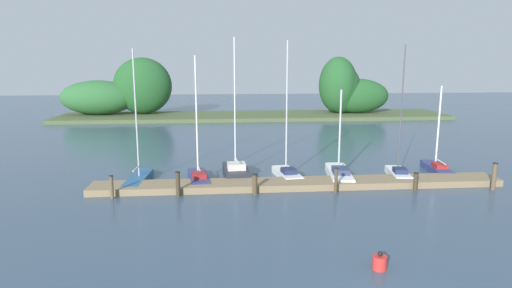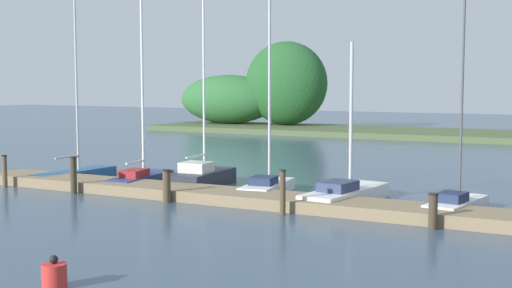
{
  "view_description": "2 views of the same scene",
  "coord_description": "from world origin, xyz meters",
  "views": [
    {
      "loc": [
        -4.18,
        -8.83,
        6.62
      ],
      "look_at": [
        -2.18,
        14.57,
        2.11
      ],
      "focal_mm": 30.28,
      "sensor_mm": 36.0,
      "label": 1
    },
    {
      "loc": [
        9.9,
        -5.36,
        3.78
      ],
      "look_at": [
        -0.91,
        15.22,
        1.67
      ],
      "focal_mm": 47.51,
      "sensor_mm": 36.0,
      "label": 2
    }
  ],
  "objects": [
    {
      "name": "dock_pier",
      "position": [
        0.0,
        13.14,
        0.17
      ],
      "size": [
        21.86,
        1.8,
        0.35
      ],
      "color": "#847051",
      "rests_on": "ground"
    },
    {
      "name": "far_shore",
      "position": [
        -1.81,
        43.05,
        2.73
      ],
      "size": [
        45.64,
        8.01,
        7.17
      ],
      "color": "#4C5B38",
      "rests_on": "ground"
    },
    {
      "name": "sailboat_0",
      "position": [
        -8.7,
        14.8,
        0.3
      ],
      "size": [
        1.15,
        4.11,
        7.29
      ],
      "rotation": [
        0.0,
        0.0,
        1.5
      ],
      "color": "#285684",
      "rests_on": "ground"
    },
    {
      "name": "sailboat_1",
      "position": [
        -5.41,
        14.65,
        0.35
      ],
      "size": [
        1.43,
        3.82,
        6.93
      ],
      "rotation": [
        0.0,
        0.0,
        1.7
      ],
      "color": "navy",
      "rests_on": "ground"
    },
    {
      "name": "sailboat_2",
      "position": [
        -3.29,
        15.52,
        0.4
      ],
      "size": [
        1.51,
        3.34,
        7.94
      ],
      "rotation": [
        0.0,
        0.0,
        1.63
      ],
      "color": "#232833",
      "rests_on": "ground"
    },
    {
      "name": "sailboat_3",
      "position": [
        -0.37,
        15.06,
        0.39
      ],
      "size": [
        1.42,
        3.37,
        7.76
      ],
      "rotation": [
        0.0,
        0.0,
        1.7
      ],
      "color": "white",
      "rests_on": "ground"
    },
    {
      "name": "sailboat_4",
      "position": [
        2.62,
        14.72,
        0.32
      ],
      "size": [
        1.71,
        4.43,
        5.06
      ],
      "rotation": [
        0.0,
        0.0,
        1.43
      ],
      "color": "white",
      "rests_on": "ground"
    },
    {
      "name": "sailboat_5",
      "position": [
        6.06,
        14.54,
        0.33
      ],
      "size": [
        1.39,
        3.19,
        7.54
      ],
      "rotation": [
        0.0,
        0.0,
        1.41
      ],
      "color": "white",
      "rests_on": "ground"
    },
    {
      "name": "mooring_piling_0",
      "position": [
        -9.47,
        11.92,
        0.59
      ],
      "size": [
        0.2,
        0.2,
        1.18
      ],
      "color": "brown",
      "rests_on": "ground"
    },
    {
      "name": "mooring_piling_1",
      "position": [
        -6.28,
        12.03,
        0.64
      ],
      "size": [
        0.25,
        0.25,
        1.27
      ],
      "color": "#3D3323",
      "rests_on": "ground"
    },
    {
      "name": "mooring_piling_2",
      "position": [
        -2.45,
        12.07,
        0.53
      ],
      "size": [
        0.29,
        0.29,
        1.05
      ],
      "color": "#4C3D28",
      "rests_on": "ground"
    },
    {
      "name": "mooring_piling_3",
      "position": [
        1.68,
        11.93,
        0.66
      ],
      "size": [
        0.19,
        0.19,
        1.31
      ],
      "color": "#4C3D28",
      "rests_on": "ground"
    },
    {
      "name": "mooring_piling_4",
      "position": [
        5.94,
        12.02,
        0.48
      ],
      "size": [
        0.26,
        0.26,
        0.95
      ],
      "color": "#3D3323",
      "rests_on": "ground"
    },
    {
      "name": "channel_buoy_1",
      "position": [
        0.9,
        3.73,
        0.24
      ],
      "size": [
        0.46,
        0.46,
        0.61
      ],
      "color": "red",
      "rests_on": "ground"
    }
  ]
}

